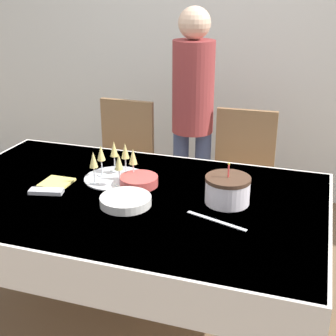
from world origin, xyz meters
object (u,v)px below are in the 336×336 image
object	(u,v)px
birthday_cake	(228,190)
plate_stack_main	(126,201)
dining_chair_far_left	(122,162)
person_standing	(193,105)
dining_chair_far_right	(242,177)
champagne_tray	(115,165)
plate_stack_dessert	(139,181)

from	to	relation	value
birthday_cake	plate_stack_main	distance (m)	0.49
dining_chair_far_left	plate_stack_main	size ratio (longest dim) A/B	3.88
birthday_cake	person_standing	size ratio (longest dim) A/B	0.14
person_standing	dining_chair_far_right	bearing A→B (deg)	-16.28
champagne_tray	person_standing	xyz separation A→B (m)	(0.19, 0.86, 0.13)
birthday_cake	plate_stack_dessert	world-z (taller)	birthday_cake
champagne_tray	person_standing	bearing A→B (deg)	77.55
champagne_tray	dining_chair_far_left	bearing A→B (deg)	111.51
dining_chair_far_left	birthday_cake	xyz separation A→B (m)	(0.93, -0.86, 0.29)
dining_chair_far_right	champagne_tray	xyz separation A→B (m)	(-0.56, -0.76, 0.30)
dining_chair_far_left	champagne_tray	xyz separation A→B (m)	(0.30, -0.76, 0.30)
dining_chair_far_right	birthday_cake	xyz separation A→B (m)	(0.07, -0.86, 0.29)
champagne_tray	dining_chair_far_right	bearing A→B (deg)	53.21
dining_chair_far_right	plate_stack_main	world-z (taller)	dining_chair_far_right
champagne_tray	plate_stack_main	size ratio (longest dim) A/B	1.37
birthday_cake	dining_chair_far_left	bearing A→B (deg)	137.31
plate_stack_main	dining_chair_far_left	bearing A→B (deg)	114.76
dining_chair_far_left	birthday_cake	distance (m)	1.29
champagne_tray	person_standing	size ratio (longest dim) A/B	0.21
dining_chair_far_left	plate_stack_dessert	xyz separation A→B (m)	(0.45, -0.80, 0.24)
champagne_tray	plate_stack_dessert	xyz separation A→B (m)	(0.15, -0.04, -0.06)
plate_stack_dessert	dining_chair_far_right	bearing A→B (deg)	62.66
dining_chair_far_right	birthday_cake	distance (m)	0.90
plate_stack_main	plate_stack_dessert	distance (m)	0.23
dining_chair_far_right	champagne_tray	distance (m)	0.99
plate_stack_main	person_standing	xyz separation A→B (m)	(0.01, 1.14, 0.19)
champagne_tray	plate_stack_dessert	bearing A→B (deg)	-15.22
birthday_cake	plate_stack_dessert	bearing A→B (deg)	172.95
dining_chair_far_left	dining_chair_far_right	bearing A→B (deg)	-0.00
dining_chair_far_left	champagne_tray	size ratio (longest dim) A/B	2.83
birthday_cake	person_standing	xyz separation A→B (m)	(-0.44, 0.97, 0.15)
plate_stack_dessert	person_standing	xyz separation A→B (m)	(0.04, 0.91, 0.19)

